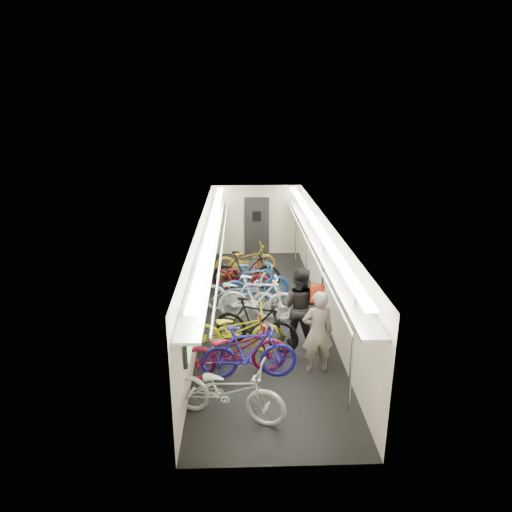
{
  "coord_description": "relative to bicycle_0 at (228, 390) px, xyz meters",
  "views": [
    {
      "loc": [
        -0.53,
        -10.27,
        4.95
      ],
      "look_at": [
        -0.15,
        1.21,
        1.15
      ],
      "focal_mm": 32.0,
      "sensor_mm": 36.0,
      "label": 1
    }
  ],
  "objects": [
    {
      "name": "bicycle_6",
      "position": [
        0.19,
        3.98,
        0.01
      ],
      "size": [
        2.13,
        1.42,
        1.06
      ],
      "primitive_type": "imported",
      "rotation": [
        0.0,
        0.0,
        1.18
      ],
      "color": "#BBBABF",
      "rests_on": "ground"
    },
    {
      "name": "train_car_shell",
      "position": [
        0.42,
        4.59,
        1.13
      ],
      "size": [
        10.0,
        10.0,
        10.0
      ],
      "color": "black",
      "rests_on": "ground"
    },
    {
      "name": "bicycle_1",
      "position": [
        0.37,
        1.14,
        0.03
      ],
      "size": [
        1.86,
        0.62,
        1.11
      ],
      "primitive_type": "imported",
      "rotation": [
        0.0,
        0.0,
        1.63
      ],
      "color": "#241BA2",
      "rests_on": "ground"
    },
    {
      "name": "bicycle_10",
      "position": [
        0.37,
        6.73,
        -0.03
      ],
      "size": [
        1.94,
        0.94,
        0.98
      ],
      "primitive_type": "imported",
      "rotation": [
        0.0,
        0.0,
        1.73
      ],
      "color": "#C29012",
      "rests_on": "ground"
    },
    {
      "name": "backpack",
      "position": [
        1.8,
        2.19,
        0.76
      ],
      "size": [
        0.29,
        0.23,
        0.38
      ],
      "primitive_type": "cube",
      "rotation": [
        0.0,
        0.0,
        -0.41
      ],
      "color": "#B52912",
      "rests_on": "passenger_near"
    },
    {
      "name": "bicycle_3",
      "position": [
        0.54,
        2.28,
        0.05
      ],
      "size": [
        1.95,
        1.25,
        1.14
      ],
      "primitive_type": "imported",
      "rotation": [
        0.0,
        0.0,
        1.16
      ],
      "color": "black",
      "rests_on": "ground"
    },
    {
      "name": "bicycle_0",
      "position": [
        0.0,
        0.0,
        0.0
      ],
      "size": [
        2.11,
        1.3,
        1.04
      ],
      "primitive_type": "imported",
      "rotation": [
        0.0,
        0.0,
        1.24
      ],
      "color": "silver",
      "rests_on": "ground"
    },
    {
      "name": "bicycle_5",
      "position": [
        0.64,
        3.6,
        0.05
      ],
      "size": [
        1.96,
        0.73,
        1.15
      ],
      "primitive_type": "imported",
      "rotation": [
        0.0,
        0.0,
        1.47
      ],
      "color": "white",
      "rests_on": "ground"
    },
    {
      "name": "passenger_mid",
      "position": [
        1.46,
        2.46,
        0.36
      ],
      "size": [
        1.03,
        0.92,
        1.75
      ],
      "primitive_type": "imported",
      "rotation": [
        0.0,
        0.0,
        2.78
      ],
      "color": "black",
      "rests_on": "ground"
    },
    {
      "name": "bicycle_9",
      "position": [
        0.38,
        5.52,
        0.06
      ],
      "size": [
        1.94,
        0.61,
        1.16
      ],
      "primitive_type": "imported",
      "rotation": [
        0.0,
        0.0,
        1.54
      ],
      "color": "black",
      "rests_on": "ground"
    },
    {
      "name": "bicycle_7",
      "position": [
        0.59,
        4.53,
        0.05
      ],
      "size": [
        1.97,
        1.01,
        1.14
      ],
      "primitive_type": "imported",
      "rotation": [
        0.0,
        0.0,
        1.83
      ],
      "color": "#194697",
      "rests_on": "ground"
    },
    {
      "name": "passenger_near",
      "position": [
        1.69,
        1.36,
        0.32
      ],
      "size": [
        0.64,
        0.45,
        1.68
      ],
      "primitive_type": "imported",
      "rotation": [
        0.0,
        0.0,
        3.22
      ],
      "color": "gray",
      "rests_on": "ground"
    },
    {
      "name": "bicycle_2",
      "position": [
        0.08,
        1.24,
        0.03
      ],
      "size": [
        2.2,
        1.12,
        1.1
      ],
      "primitive_type": "imported",
      "rotation": [
        0.0,
        0.0,
        1.77
      ],
      "color": "maroon",
      "rests_on": "ground"
    },
    {
      "name": "bicycle_8",
      "position": [
        0.23,
        5.38,
        -0.06
      ],
      "size": [
        1.85,
        1.15,
        0.92
      ],
      "primitive_type": "imported",
      "rotation": [
        0.0,
        0.0,
        1.24
      ],
      "color": "maroon",
      "rests_on": "ground"
    },
    {
      "name": "bicycle_4",
      "position": [
        0.12,
        2.11,
        -0.0
      ],
      "size": [
        1.99,
        0.72,
        1.04
      ],
      "primitive_type": "imported",
      "rotation": [
        0.0,
        0.0,
        1.55
      ],
      "color": "yellow",
      "rests_on": "ground"
    }
  ]
}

